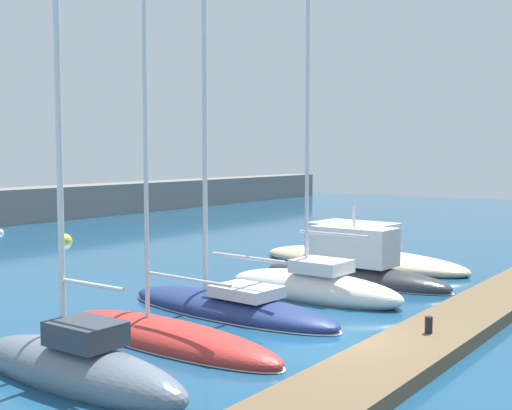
% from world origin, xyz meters
% --- Properties ---
extents(ground_plane, '(120.00, 120.00, 0.00)m').
position_xyz_m(ground_plane, '(0.00, 0.00, 0.00)').
color(ground_plane, navy).
extents(dock_pier, '(31.98, 2.14, 0.37)m').
position_xyz_m(dock_pier, '(0.00, -1.95, 0.19)').
color(dock_pier, brown).
rests_on(dock_pier, ground_plane).
extents(sailboat_slate_third, '(1.78, 6.47, 10.81)m').
position_xyz_m(sailboat_slate_third, '(-5.46, 3.31, 0.37)').
color(sailboat_slate_third, slate).
rests_on(sailboat_slate_third, ground_plane).
extents(sailboat_red_fourth, '(2.55, 8.02, 16.54)m').
position_xyz_m(sailboat_red_fourth, '(-1.96, 3.91, 0.24)').
color(sailboat_red_fourth, '#B72D28').
rests_on(sailboat_red_fourth, ground_plane).
extents(sailboat_navy_fifth, '(2.90, 8.48, 15.85)m').
position_xyz_m(sailboat_navy_fifth, '(1.72, 4.60, 0.32)').
color(sailboat_navy_fifth, navy).
rests_on(sailboat_navy_fifth, ground_plane).
extents(sailboat_ivory_sixth, '(2.43, 7.02, 14.13)m').
position_xyz_m(sailboat_ivory_sixth, '(5.27, 3.64, 0.44)').
color(sailboat_ivory_sixth, silver).
rests_on(sailboat_ivory_sixth, ground_plane).
extents(motorboat_charcoal_seventh, '(2.53, 8.29, 3.57)m').
position_xyz_m(motorboat_charcoal_seventh, '(8.69, 3.88, 0.52)').
color(motorboat_charcoal_seventh, '#2D2D33').
rests_on(motorboat_charcoal_seventh, ground_plane).
extents(motorboat_sand_eighth, '(4.06, 10.35, 3.06)m').
position_xyz_m(motorboat_sand_eighth, '(12.50, 5.54, 0.44)').
color(motorboat_sand_eighth, beige).
rests_on(motorboat_sand_eighth, ground_plane).
extents(mooring_buoy_yellow, '(0.87, 0.87, 0.87)m').
position_xyz_m(mooring_buoy_yellow, '(10.21, 22.96, 0.00)').
color(mooring_buoy_yellow, yellow).
rests_on(mooring_buoy_yellow, ground_plane).
extents(mooring_buoy_white, '(0.53, 0.53, 0.53)m').
position_xyz_m(mooring_buoy_white, '(10.50, 29.53, 0.00)').
color(mooring_buoy_white, white).
rests_on(mooring_buoy_white, ground_plane).
extents(dock_bollard, '(0.20, 0.20, 0.44)m').
position_xyz_m(dock_bollard, '(1.71, -1.95, 0.59)').
color(dock_bollard, black).
rests_on(dock_bollard, dock_pier).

